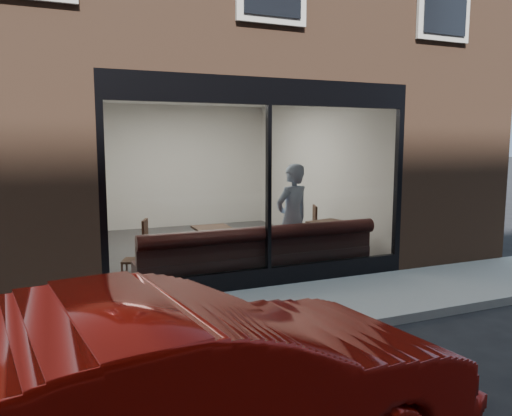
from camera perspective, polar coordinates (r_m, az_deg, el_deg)
name	(u,v)px	position (r m, az deg, el deg)	size (l,w,h in m)	color
ground	(339,332)	(6.23, 9.47, -13.77)	(120.00, 120.00, 0.00)	black
sidewalk_near	(300,306)	(7.03, 5.01, -11.10)	(40.00, 2.00, 0.01)	gray
kerb_near	(341,328)	(6.17, 9.74, -13.40)	(40.00, 0.10, 0.12)	gray
host_building_pier_left	(16,170)	(12.90, -25.75, 3.94)	(2.50, 12.00, 3.20)	brown
host_building_pier_right	(301,164)	(14.62, 5.16, 5.02)	(2.50, 12.00, 3.20)	brown
host_building_backfill	(151,162)	(16.19, -11.87, 5.14)	(5.00, 6.00, 3.20)	brown
cafe_floor	(210,248)	(10.60, -5.24, -4.60)	(6.00, 6.00, 0.00)	#2D2D30
cafe_ceiling	(208,95)	(10.40, -5.46, 12.73)	(6.00, 6.00, 0.00)	white
cafe_wall_back	(174,167)	(13.25, -9.31, 4.68)	(5.00, 5.00, 0.00)	silver
cafe_wall_left	(83,177)	(9.91, -19.21, 3.39)	(6.00, 6.00, 0.00)	silver
cafe_wall_right	(315,171)	(11.39, 6.71, 4.26)	(6.00, 6.00, 0.00)	silver
storefront_kick	(268,277)	(7.89, 1.41, -7.89)	(5.00, 0.10, 0.30)	black
storefront_header	(269,91)	(7.64, 1.48, 13.18)	(5.00, 0.10, 0.40)	black
storefront_mullion	(269,188)	(7.64, 1.44, 2.29)	(0.06, 0.10, 2.50)	black
storefront_glass	(269,188)	(7.61, 1.53, 2.27)	(4.80, 4.80, 0.00)	white
banquette	(258,266)	(8.22, 0.25, -6.70)	(4.00, 0.55, 0.45)	black
person	(292,219)	(8.57, 4.16, -1.23)	(0.69, 0.45, 1.89)	#99B2D3
cafe_table_left	(212,228)	(8.83, -5.02, -2.31)	(0.63, 0.63, 0.04)	black
cafe_table_right	(331,223)	(9.45, 8.54, -1.71)	(0.68, 0.68, 0.04)	black
cafe_chair_left	(135,260)	(8.81, -13.69, -5.85)	(0.39, 0.39, 0.04)	black
cafe_chair_right	(305,240)	(10.40, 5.66, -3.61)	(0.43, 0.43, 0.04)	black
wall_poster	(84,177)	(10.16, -19.08, 3.39)	(0.02, 0.66, 0.88)	white
parked_car	(178,401)	(3.32, -8.92, -20.98)	(1.43, 4.10, 1.35)	#8C0C06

